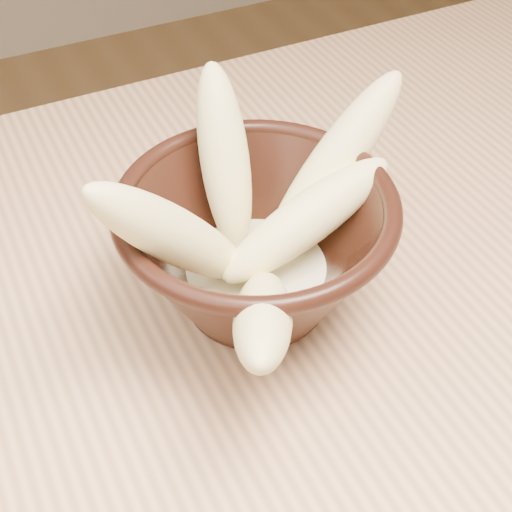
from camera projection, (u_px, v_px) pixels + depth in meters
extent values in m
cube|color=tan|center=(479.00, 250.00, 0.67)|extent=(1.20, 0.80, 0.04)
cylinder|color=black|center=(256.00, 300.00, 0.59)|extent=(0.09, 0.09, 0.01)
cylinder|color=black|center=(256.00, 282.00, 0.58)|extent=(0.09, 0.09, 0.01)
torus|color=black|center=(256.00, 205.00, 0.52)|extent=(0.21, 0.21, 0.01)
cylinder|color=beige|center=(256.00, 273.00, 0.57)|extent=(0.12, 0.12, 0.02)
ellipsoid|color=#F8EC92|center=(224.00, 158.00, 0.56)|extent=(0.06, 0.12, 0.15)
ellipsoid|color=#F8EC92|center=(174.00, 236.00, 0.49)|extent=(0.15, 0.06, 0.16)
ellipsoid|color=#F8EC92|center=(333.00, 165.00, 0.57)|extent=(0.17, 0.08, 0.14)
ellipsoid|color=#F8EC92|center=(307.00, 219.00, 0.54)|extent=(0.17, 0.06, 0.09)
ellipsoid|color=#F8EC92|center=(263.00, 317.00, 0.47)|extent=(0.11, 0.17, 0.12)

